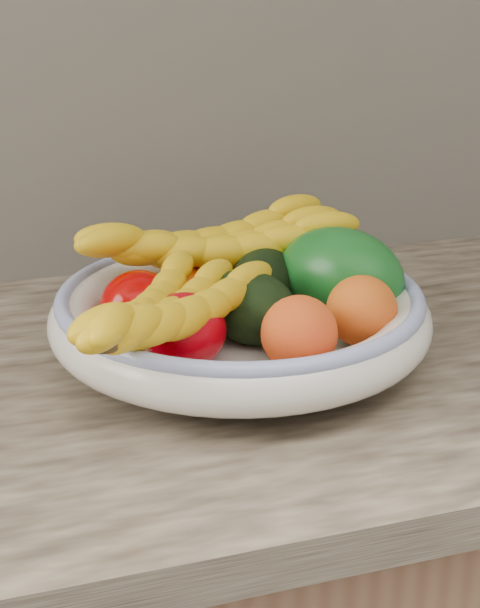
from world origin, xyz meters
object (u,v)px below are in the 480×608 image
object	(u,v)px
banana_bunch_back	(215,251)
green_mango	(340,275)
banana_bunch_front	(166,319)
fruit_bowl	(240,314)

from	to	relation	value
banana_bunch_back	green_mango	bearing A→B (deg)	-42.28
banana_bunch_back	banana_bunch_front	size ratio (longest dim) A/B	1.13
fruit_bowl	banana_bunch_back	size ratio (longest dim) A/B	1.19
fruit_bowl	banana_bunch_back	bearing A→B (deg)	89.61
green_mango	banana_bunch_front	size ratio (longest dim) A/B	0.50
fruit_bowl	green_mango	bearing A→B (deg)	4.84
banana_bunch_back	banana_bunch_front	xyz separation A→B (m)	(-0.09, -0.17, -0.01)
banana_bunch_back	banana_bunch_front	world-z (taller)	banana_bunch_back
banana_bunch_back	banana_bunch_front	bearing A→B (deg)	-124.72
banana_bunch_back	banana_bunch_front	distance (m)	0.19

